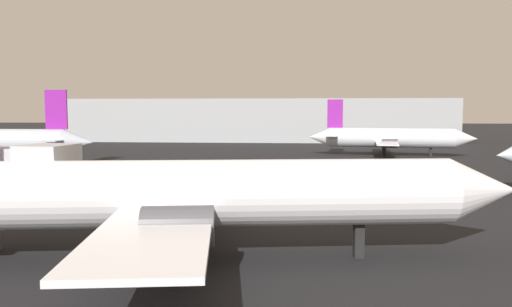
{
  "coord_description": "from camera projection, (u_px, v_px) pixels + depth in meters",
  "views": [
    {
      "loc": [
        -2.61,
        -9.23,
        7.64
      ],
      "look_at": [
        -6.92,
        41.93,
        3.18
      ],
      "focal_mm": 34.42,
      "sensor_mm": 36.0,
      "label": 1
    }
  ],
  "objects": [
    {
      "name": "terminal_building",
      "position": [
        260.0,
        120.0,
        126.06
      ],
      "size": [
        95.13,
        18.58,
        10.61
      ],
      "primitive_type": "cube",
      "color": "#999EA3",
      "rests_on": "ground_plane"
    },
    {
      "name": "airplane_far_left",
      "position": [
        389.0,
        138.0,
        82.96
      ],
      "size": [
        27.75,
        23.59,
        9.61
      ],
      "rotation": [
        0.0,
        0.0,
        -0.13
      ],
      "color": "silver",
      "rests_on": "ground_plane"
    },
    {
      "name": "airplane_at_gate",
      "position": [
        190.0,
        194.0,
        24.85
      ],
      "size": [
        33.85,
        23.53,
        10.55
      ],
      "rotation": [
        0.0,
        0.0,
        0.15
      ],
      "color": "white",
      "rests_on": "ground_plane"
    },
    {
      "name": "baggage_cart",
      "position": [
        26.0,
        204.0,
        36.29
      ],
      "size": [
        2.73,
        2.32,
        1.3
      ],
      "rotation": [
        0.0,
        0.0,
        5.76
      ],
      "color": "#1972BF",
      "rests_on": "ground_plane"
    }
  ]
}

